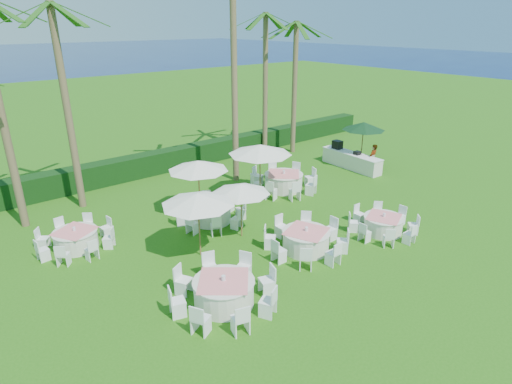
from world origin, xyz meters
The scene contains 20 objects.
ground centered at (0.00, 0.00, 0.00)m, with size 120.00×120.00×0.00m, color #235E10.
hedge centered at (0.00, 12.00, 0.60)m, with size 34.00×1.00×1.20m, color black.
banquet_table_a centered at (-4.05, -0.52, 0.44)m, with size 3.29×3.29×1.00m.
banquet_table_b centered at (0.28, 0.26, 0.42)m, with size 3.14×3.14×0.96m.
banquet_table_c centered at (3.77, -0.72, 0.37)m, with size 2.78×2.78×0.86m.
banquet_table_d centered at (-6.40, 5.91, 0.38)m, with size 2.88×2.88×0.88m.
banquet_table_e centered at (-1.11, 4.59, 0.40)m, with size 2.96×2.96×0.92m.
banquet_table_f centered at (3.89, 5.41, 0.46)m, with size 3.37×3.37×1.03m.
umbrella_a centered at (-3.02, 2.45, 2.26)m, with size 2.64×2.64×2.48m.
umbrella_b centered at (-0.91, 2.69, 2.06)m, with size 2.28×2.28×2.26m.
umbrella_c centered at (-1.09, 5.52, 2.31)m, with size 2.63×2.63×2.53m.
umbrella_d centered at (2.20, 5.28, 2.48)m, with size 3.02×3.02×2.72m.
umbrella_green centered at (10.04, 5.31, 2.44)m, with size 2.47×2.47×2.68m.
buffet_table centered at (9.33, 5.49, 0.49)m, with size 1.00×4.00×1.41m.
staff_person centered at (9.79, 4.29, 0.80)m, with size 0.58×0.38×1.60m, color gray.
palm_a centered at (-7.46, 9.28, 4.98)m, with size 4.40×4.10×9.04m.
palm_b centered at (-4.87, 9.81, 4.89)m, with size 4.34×4.30×8.86m.
palm_c centered at (2.86, 8.13, 5.70)m, with size 4.39×4.20×10.46m.
palm_d centered at (7.62, 11.30, 4.76)m, with size 4.15×4.40×8.61m.
palm_e centered at (9.04, 10.12, 4.51)m, with size 4.41×4.04×8.13m.
Camera 1 is at (-10.21, -9.61, 8.09)m, focal length 30.00 mm.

